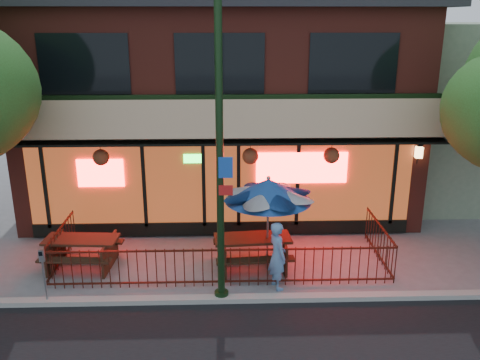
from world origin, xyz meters
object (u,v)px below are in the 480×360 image
Objects in this scene: picnic_table_left at (82,248)px; patio_umbrella at (268,190)px; picnic_table_right at (253,247)px; pedestrian at (277,255)px; street_light at (220,168)px; parking_meter_near at (43,267)px.

patio_umbrella reaches higher than picnic_table_left.
picnic_table_left is at bearing 178.01° from picnic_table_right.
pedestrian is (0.14, -1.05, -1.27)m from patio_umbrella.
pedestrian is (1.32, 0.50, -2.31)m from street_light.
street_light is at bearing 90.56° from pedestrian.
parking_meter_near reaches higher than picnic_table_left.
street_light is 4.52m from parking_meter_near.
patio_umbrella reaches higher than picnic_table_right.
parking_meter_near is (-4.73, -1.67, 0.37)m from picnic_table_right.
picnic_table_right is at bearing -1.99° from picnic_table_left.
pedestrian is 1.24× the size of parking_meter_near.
picnic_table_left is at bearing 177.73° from patio_umbrella.
patio_umbrella is (0.38, -0.04, 1.57)m from picnic_table_right.
street_light is at bearing -116.67° from picnic_table_right.
parking_meter_near is at bearing 75.99° from pedestrian.
parking_meter_near reaches higher than picnic_table_right.
street_light is 2.71m from pedestrian.
pedestrian reaches higher than parking_meter_near.
patio_umbrella is 1.66m from pedestrian.
patio_umbrella is at bearing 17.69° from parking_meter_near.
picnic_table_right is at bearing 5.33° from pedestrian.
picnic_table_left is 1.16× the size of pedestrian.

